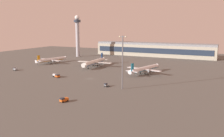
% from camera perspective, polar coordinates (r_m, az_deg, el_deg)
% --- Properties ---
extents(ground_plane, '(416.00, 416.00, 0.00)m').
position_cam_1_polar(ground_plane, '(170.16, -5.26, -2.42)').
color(ground_plane, '#56544F').
extents(terminal_building, '(144.32, 22.40, 16.40)m').
position_cam_1_polar(terminal_building, '(300.27, 9.84, 4.45)').
color(terminal_building, '#B2AD99').
rests_on(terminal_building, ground).
extents(control_tower, '(8.00, 8.00, 49.08)m').
position_cam_1_polar(control_tower, '(292.78, -8.17, 8.25)').
color(control_tower, '#A8A8B2').
rests_on(control_tower, ground).
extents(airplane_mid_apron, '(29.78, 37.94, 9.88)m').
position_cam_1_polar(airplane_mid_apron, '(188.27, 7.62, -0.09)').
color(airplane_mid_apron, white).
rests_on(airplane_mid_apron, ground).
extents(airplane_terminal_side, '(33.04, 42.42, 10.88)m').
position_cam_1_polar(airplane_terminal_side, '(219.71, -4.21, 1.52)').
color(airplane_terminal_side, silver).
rests_on(airplane_terminal_side, ground).
extents(airplane_near_gate, '(27.86, 35.56, 9.20)m').
position_cam_1_polar(airplane_near_gate, '(247.05, -14.18, 2.04)').
color(airplane_near_gate, white).
rests_on(airplane_near_gate, ground).
extents(fuel_truck, '(6.64, 3.80, 2.35)m').
position_cam_1_polar(fuel_truck, '(178.32, -13.05, -1.61)').
color(fuel_truck, '#D85919').
rests_on(fuel_truck, ground).
extents(cargo_loader, '(4.51, 2.98, 2.25)m').
position_cam_1_polar(cargo_loader, '(216.26, -21.92, -0.11)').
color(cargo_loader, gray).
rests_on(cargo_loader, ground).
extents(maintenance_van, '(3.24, 4.56, 2.25)m').
position_cam_1_polar(maintenance_van, '(120.62, -11.30, -7.23)').
color(maintenance_van, '#D85919').
rests_on(maintenance_van, ground).
extents(pushback_tug, '(3.48, 2.67, 2.05)m').
position_cam_1_polar(pushback_tug, '(147.47, -1.44, -3.90)').
color(pushback_tug, gray).
rests_on(pushback_tug, ground).
extents(apron_light_west, '(4.80, 0.90, 31.18)m').
position_cam_1_polar(apron_light_west, '(138.64, 2.51, 2.12)').
color(apron_light_west, slate).
rests_on(apron_light_west, ground).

